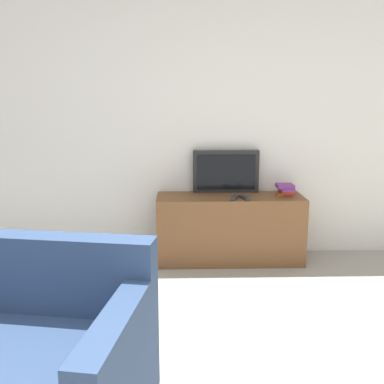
{
  "coord_description": "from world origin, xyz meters",
  "views": [
    {
      "loc": [
        -0.18,
        -1.44,
        1.59
      ],
      "look_at": [
        -0.08,
        2.26,
        0.8
      ],
      "focal_mm": 42.0,
      "sensor_mm": 36.0,
      "label": 1
    }
  ],
  "objects_px": {
    "remote_on_stand": "(245,198)",
    "tv_stand": "(230,229)",
    "television": "(226,171)",
    "book_stack": "(285,190)",
    "remote_secondary": "(235,198)"
  },
  "relations": [
    {
      "from": "television",
      "to": "book_stack",
      "type": "bearing_deg",
      "value": -18.23
    },
    {
      "from": "tv_stand",
      "to": "remote_secondary",
      "type": "distance_m",
      "value": 0.36
    },
    {
      "from": "television",
      "to": "remote_on_stand",
      "type": "height_order",
      "value": "television"
    },
    {
      "from": "remote_on_stand",
      "to": "tv_stand",
      "type": "bearing_deg",
      "value": 133.0
    },
    {
      "from": "book_stack",
      "to": "remote_on_stand",
      "type": "relative_size",
      "value": 1.28
    },
    {
      "from": "tv_stand",
      "to": "remote_secondary",
      "type": "xyz_separation_m",
      "value": [
        0.03,
        -0.13,
        0.34
      ]
    },
    {
      "from": "remote_on_stand",
      "to": "television",
      "type": "bearing_deg",
      "value": 115.12
    },
    {
      "from": "tv_stand",
      "to": "book_stack",
      "type": "relative_size",
      "value": 6.28
    },
    {
      "from": "tv_stand",
      "to": "remote_secondary",
      "type": "height_order",
      "value": "remote_secondary"
    },
    {
      "from": "television",
      "to": "tv_stand",
      "type": "bearing_deg",
      "value": -82.07
    },
    {
      "from": "remote_on_stand",
      "to": "remote_secondary",
      "type": "bearing_deg",
      "value": 176.23
    },
    {
      "from": "television",
      "to": "remote_on_stand",
      "type": "xyz_separation_m",
      "value": [
        0.15,
        -0.32,
        -0.2
      ]
    },
    {
      "from": "tv_stand",
      "to": "remote_on_stand",
      "type": "relative_size",
      "value": 8.04
    },
    {
      "from": "television",
      "to": "remote_on_stand",
      "type": "bearing_deg",
      "value": -64.88
    },
    {
      "from": "remote_on_stand",
      "to": "remote_secondary",
      "type": "xyz_separation_m",
      "value": [
        -0.1,
        0.01,
        0.0
      ]
    }
  ]
}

